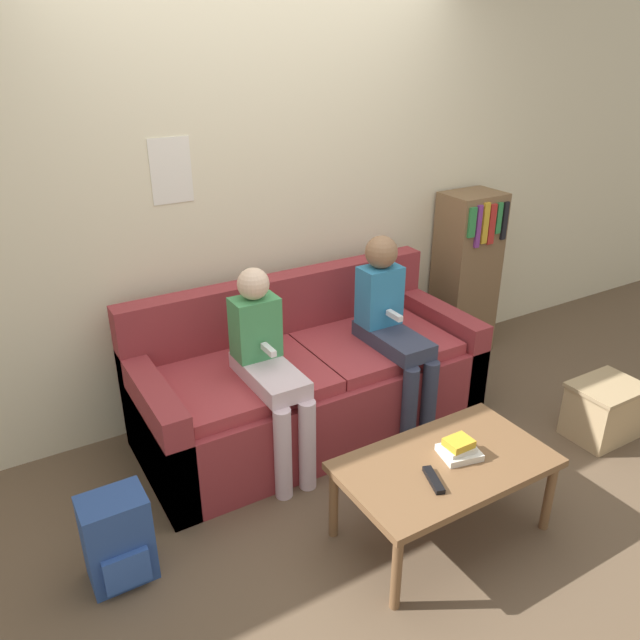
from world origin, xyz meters
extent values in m
plane|color=brown|center=(0.00, 0.00, 0.00)|extent=(10.00, 10.00, 0.00)
cube|color=beige|center=(0.00, 1.05, 1.30)|extent=(8.00, 0.06, 2.60)
cube|color=white|center=(-0.55, 1.02, 1.51)|extent=(0.22, 0.00, 0.34)
cube|color=maroon|center=(0.00, 0.50, 0.22)|extent=(1.99, 0.84, 0.45)
cube|color=maroon|center=(0.00, 0.85, 0.66)|extent=(1.99, 0.14, 0.42)
cube|color=maroon|center=(-0.92, 0.50, 0.30)|extent=(0.14, 0.84, 0.61)
cube|color=maroon|center=(0.92, 0.50, 0.30)|extent=(0.14, 0.84, 0.61)
cube|color=#A1343A|center=(-0.42, 0.46, 0.48)|extent=(0.83, 0.68, 0.07)
cube|color=#A1343A|center=(0.42, 0.46, 0.48)|extent=(0.83, 0.68, 0.07)
cube|color=brown|center=(0.10, -0.55, 0.39)|extent=(0.97, 0.56, 0.04)
cylinder|color=brown|center=(-0.35, -0.79, 0.19)|extent=(0.04, 0.04, 0.37)
cylinder|color=brown|center=(0.55, -0.79, 0.19)|extent=(0.04, 0.04, 0.37)
cylinder|color=brown|center=(-0.35, -0.31, 0.19)|extent=(0.04, 0.04, 0.37)
cylinder|color=brown|center=(0.55, -0.31, 0.19)|extent=(0.04, 0.04, 0.37)
cylinder|color=silver|center=(-0.42, 0.05, 0.26)|extent=(0.09, 0.09, 0.52)
cylinder|color=silver|center=(-0.28, 0.05, 0.26)|extent=(0.09, 0.09, 0.52)
cube|color=silver|center=(-0.35, 0.32, 0.56)|extent=(0.23, 0.52, 0.09)
cube|color=#429356|center=(-0.35, 0.47, 0.77)|extent=(0.24, 0.16, 0.33)
sphere|color=beige|center=(-0.35, 0.47, 1.02)|extent=(0.17, 0.17, 0.17)
cube|color=white|center=(-0.35, 0.32, 0.71)|extent=(0.03, 0.12, 0.03)
cylinder|color=#33384C|center=(0.37, 0.05, 0.26)|extent=(0.09, 0.09, 0.52)
cylinder|color=#33384C|center=(0.51, 0.05, 0.26)|extent=(0.09, 0.09, 0.52)
cube|color=#33384C|center=(0.44, 0.32, 0.56)|extent=(0.23, 0.52, 0.09)
cube|color=teal|center=(0.44, 0.47, 0.78)|extent=(0.24, 0.16, 0.35)
sphere|color=#8C6647|center=(0.44, 0.47, 1.05)|extent=(0.19, 0.19, 0.19)
cube|color=white|center=(0.44, 0.32, 0.71)|extent=(0.03, 0.12, 0.03)
cube|color=black|center=(-0.04, -0.63, 0.42)|extent=(0.09, 0.17, 0.02)
cube|color=silver|center=(0.18, -0.55, 0.42)|extent=(0.20, 0.18, 0.03)
cube|color=silver|center=(0.17, -0.55, 0.45)|extent=(0.15, 0.12, 0.02)
cube|color=gold|center=(0.17, -0.55, 0.48)|extent=(0.12, 0.10, 0.04)
cube|color=brown|center=(1.48, 0.85, 0.59)|extent=(0.40, 0.31, 1.18)
cube|color=#2D8442|center=(1.33, 0.68, 1.04)|extent=(0.06, 0.02, 0.20)
cube|color=#7A3389|center=(1.39, 0.68, 1.00)|extent=(0.04, 0.02, 0.29)
cube|color=gold|center=(1.45, 0.68, 1.01)|extent=(0.05, 0.02, 0.28)
cube|color=red|center=(1.51, 0.68, 1.00)|extent=(0.05, 0.02, 0.27)
cube|color=#2D8442|center=(1.57, 0.68, 1.03)|extent=(0.04, 0.02, 0.21)
cube|color=black|center=(1.63, 0.68, 1.01)|extent=(0.04, 0.02, 0.26)
cube|color=tan|center=(1.43, -0.43, 0.16)|extent=(0.38, 0.29, 0.32)
cube|color=tan|center=(1.43, -0.43, 0.33)|extent=(0.40, 0.31, 0.02)
cube|color=#284789|center=(-1.27, -0.05, 0.21)|extent=(0.27, 0.20, 0.42)
cube|color=#3055A5|center=(-1.27, -0.16, 0.13)|extent=(0.19, 0.03, 0.17)
camera|label=1|loc=(-1.56, -2.23, 2.17)|focal=35.00mm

